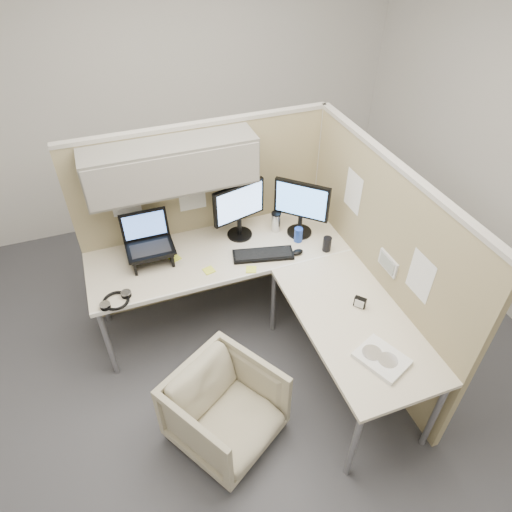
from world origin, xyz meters
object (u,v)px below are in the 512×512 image
object	(u,v)px
desk	(265,283)
office_chair	(225,407)
keyboard	(263,255)
monitor_left	(239,207)

from	to	relation	value
desk	office_chair	distance (m)	0.91
desk	office_chair	world-z (taller)	desk
office_chair	keyboard	world-z (taller)	keyboard
desk	monitor_left	xyz separation A→B (m)	(-0.01, 0.55, 0.32)
monitor_left	keyboard	xyz separation A→B (m)	(0.08, -0.31, -0.26)
office_chair	desk	bearing A→B (deg)	20.07
office_chair	keyboard	size ratio (longest dim) A/B	1.40
office_chair	monitor_left	distance (m)	1.47
desk	keyboard	size ratio (longest dim) A/B	4.34
office_chair	keyboard	bearing A→B (deg)	24.93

